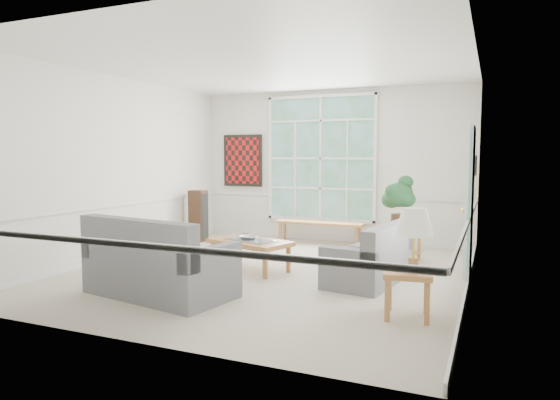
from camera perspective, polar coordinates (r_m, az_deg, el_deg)
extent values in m
cube|color=#BAAE9D|center=(7.39, -1.34, -8.27)|extent=(5.50, 6.00, 0.01)
cube|color=white|center=(7.31, -1.39, 15.30)|extent=(5.50, 6.00, 0.02)
cube|color=white|center=(10.00, 5.82, 3.89)|extent=(5.50, 0.02, 3.00)
cube|color=white|center=(4.64, -16.97, 2.38)|extent=(5.50, 0.02, 3.00)
cube|color=white|center=(8.71, -18.08, 3.50)|extent=(0.02, 6.00, 3.00)
cube|color=white|center=(6.55, 21.11, 2.98)|extent=(0.02, 6.00, 3.00)
cube|color=white|center=(10.02, 4.67, 4.76)|extent=(2.30, 0.08, 2.40)
cube|color=white|center=(7.18, 20.86, -0.47)|extent=(0.08, 0.90, 2.10)
cube|color=white|center=(6.54, 20.66, -0.08)|extent=(0.08, 0.26, 1.90)
cube|color=maroon|center=(10.70, -4.30, 4.51)|extent=(0.90, 0.06, 1.10)
cube|color=black|center=(8.30, 21.31, 3.68)|extent=(0.04, 0.26, 0.32)
cube|color=black|center=(8.70, 21.40, 3.73)|extent=(0.04, 0.26, 0.32)
cube|color=slate|center=(6.87, 10.05, -5.94)|extent=(0.97, 1.57, 0.80)
cube|color=slate|center=(6.29, -13.52, -6.20)|extent=(1.93, 1.23, 0.97)
cube|color=#AE713D|center=(7.48, -3.43, -6.31)|extent=(1.36, 0.99, 0.45)
imported|color=#939398|center=(7.45, -3.60, -4.29)|extent=(0.36, 0.36, 0.08)
cube|color=#AE713D|center=(9.82, 4.49, -3.72)|extent=(1.75, 0.34, 0.41)
cube|color=#AE713D|center=(8.47, 13.66, -4.85)|extent=(0.69, 0.69, 0.53)
cube|color=#AE713D|center=(5.50, 14.37, -10.36)|extent=(0.55, 0.55, 0.50)
cylinder|color=slate|center=(10.18, -4.49, -4.18)|extent=(0.60, 0.60, 0.14)
cube|color=#392316|center=(10.08, -9.33, -1.80)|extent=(0.33, 0.26, 1.02)
ellipsoid|color=black|center=(7.36, 10.94, -4.48)|extent=(0.37, 0.27, 0.17)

